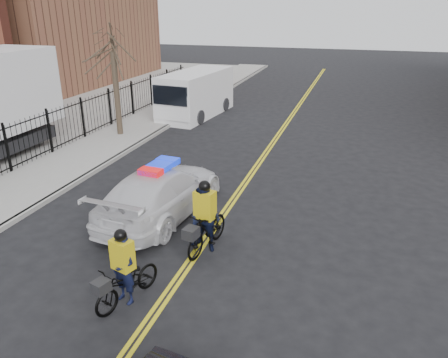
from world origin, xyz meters
TOP-DOWN VIEW (x-y plane):
  - ground at (0.00, 0.00)m, footprint 120.00×120.00m
  - center_line_left at (-0.08, 8.00)m, footprint 0.10×60.00m
  - center_line_right at (0.08, 8.00)m, footprint 0.10×60.00m
  - sidewalk at (-7.50, 8.00)m, footprint 3.00×60.00m
  - curb at (-6.00, 8.00)m, footprint 0.20×60.00m
  - iron_fence at (-9.00, 8.00)m, footprint 0.12×28.00m
  - street_tree at (-7.60, 10.00)m, footprint 3.20×3.20m
  - police_cruiser at (-1.86, 2.56)m, footprint 2.65×5.58m
  - cargo_van at (-5.52, 15.19)m, footprint 2.86×6.38m
  - cyclist_near at (-0.80, -1.66)m, footprint 1.18×1.96m
  - cyclist_far at (0.16, 0.99)m, footprint 1.02×2.07m

SIDE VIEW (x-z plane):
  - ground at x=0.00m, z-range 0.00..0.00m
  - center_line_left at x=-0.08m, z-range 0.00..0.01m
  - center_line_right at x=0.08m, z-range 0.00..0.01m
  - sidewalk at x=-7.50m, z-range 0.00..0.15m
  - curb at x=-6.00m, z-range 0.00..0.15m
  - cyclist_near at x=-0.80m, z-range -0.28..1.54m
  - police_cruiser at x=-1.86m, z-range -0.07..1.66m
  - cyclist_far at x=0.16m, z-range -0.21..1.81m
  - iron_fence at x=-9.00m, z-range 0.00..2.00m
  - cargo_van at x=-5.52m, z-range -0.03..2.56m
  - street_tree at x=-7.60m, z-range 1.13..5.93m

